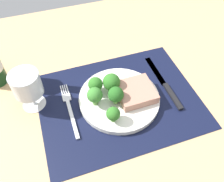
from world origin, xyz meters
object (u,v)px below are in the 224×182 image
object	(u,v)px
fork	(70,109)
knife	(166,85)
steak	(136,92)
wine_glass	(27,86)
plate	(119,99)

from	to	relation	value
fork	knife	distance (cm)	29.59
steak	wine_glass	bearing A→B (deg)	164.92
steak	wine_glass	world-z (taller)	wine_glass
steak	wine_glass	xyz separation A→B (cm)	(-28.12, 7.58, 4.80)
fork	knife	xyz separation A→B (cm)	(29.58, -0.89, 0.05)
steak	knife	bearing A→B (deg)	6.87
fork	wine_glass	world-z (taller)	wine_glass
fork	wine_glass	xyz separation A→B (cm)	(-9.21, 5.40, 7.42)
plate	steak	world-z (taller)	steak
plate	wine_glass	bearing A→B (deg)	163.80
knife	wine_glass	xyz separation A→B (cm)	(-38.79, 6.29, 7.36)
fork	wine_glass	bearing A→B (deg)	148.68
knife	fork	bearing A→B (deg)	175.57
plate	steak	size ratio (longest dim) A/B	2.26
steak	wine_glass	distance (cm)	29.52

